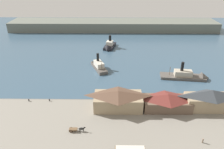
# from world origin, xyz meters

# --- Properties ---
(ground_plane) EXTENTS (320.00, 320.00, 0.00)m
(ground_plane) POSITION_xyz_m (0.00, 0.00, 0.00)
(ground_plane) COLOR #385166
(quay_promenade) EXTENTS (110.00, 36.00, 1.20)m
(quay_promenade) POSITION_xyz_m (0.00, -22.00, 0.60)
(quay_promenade) COLOR gray
(quay_promenade) RESTS_ON ground
(seawall_edge) EXTENTS (110.00, 0.80, 1.00)m
(seawall_edge) POSITION_xyz_m (0.00, -3.60, 0.50)
(seawall_edge) COLOR #666159
(seawall_edge) RESTS_ON ground
(ferry_shed_central_terminal) EXTENTS (18.97, 9.74, 7.65)m
(ferry_shed_central_terminal) POSITION_xyz_m (2.63, -9.18, 5.07)
(ferry_shed_central_terminal) COLOR #998466
(ferry_shed_central_terminal) RESTS_ON quay_promenade
(ferry_shed_east_terminal) EXTENTS (18.56, 8.87, 6.37)m
(ferry_shed_east_terminal) POSITION_xyz_m (21.69, -9.34, 4.43)
(ferry_shed_east_terminal) COLOR brown
(ferry_shed_east_terminal) RESTS_ON quay_promenade
(ferry_shed_west_terminal) EXTENTS (19.26, 7.49, 8.45)m
(ferry_shed_west_terminal) POSITION_xyz_m (38.26, -9.42, 5.49)
(ferry_shed_west_terminal) COLOR #998466
(ferry_shed_west_terminal) RESTS_ON quay_promenade
(horse_cart) EXTENTS (5.66, 1.40, 1.87)m
(horse_cart) POSITION_xyz_m (-11.59, -22.96, 2.13)
(horse_cart) COLOR brown
(horse_cart) RESTS_ON quay_promenade
(pedestrian_near_cart) EXTENTS (0.43, 0.43, 1.73)m
(pedestrian_near_cart) POSITION_xyz_m (29.24, -27.68, 1.99)
(pedestrian_near_cart) COLOR #6B5B4C
(pedestrian_near_cart) RESTS_ON quay_promenade
(mooring_post_east) EXTENTS (0.44, 0.44, 0.90)m
(mooring_post_east) POSITION_xyz_m (-25.85, -4.91, 1.65)
(mooring_post_east) COLOR black
(mooring_post_east) RESTS_ON quay_promenade
(mooring_post_west) EXTENTS (0.44, 0.44, 0.90)m
(mooring_post_west) POSITION_xyz_m (-34.37, -5.14, 1.65)
(mooring_post_west) COLOR black
(mooring_post_west) RESTS_ON quay_promenade
(ferry_mid_harbor) EXTENTS (10.79, 17.34, 9.99)m
(ferry_mid_harbor) POSITION_xyz_m (-8.08, 29.71, 1.70)
(ferry_mid_harbor) COLOR #514C47
(ferry_mid_harbor) RESTS_ON ground
(ferry_departing_north) EXTENTS (9.04, 16.64, 10.40)m
(ferry_departing_north) POSITION_xyz_m (-2.62, 61.55, 1.55)
(ferry_departing_north) COLOR black
(ferry_departing_north) RESTS_ON ground
(ferry_approaching_west) EXTENTS (24.89, 8.80, 10.98)m
(ferry_approaching_west) POSITION_xyz_m (39.48, 18.06, 1.27)
(ferry_approaching_west) COLOR #514C47
(ferry_approaching_west) RESTS_ON ground
(far_headland) EXTENTS (180.00, 24.00, 8.00)m
(far_headland) POSITION_xyz_m (0.00, 110.00, 4.00)
(far_headland) COLOR #60665B
(far_headland) RESTS_ON ground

